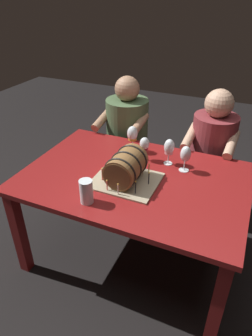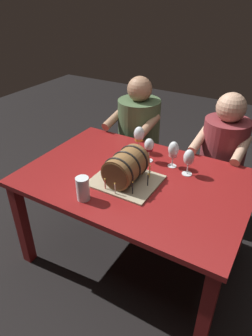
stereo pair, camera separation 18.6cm
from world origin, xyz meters
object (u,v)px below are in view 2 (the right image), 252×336
(wine_glass_rose, at_px, (173,150))
(person_seated_left, at_px, (138,143))
(beer_pint, at_px, (83,189))
(dining_table, at_px, (135,188))
(wine_glass_empty, at_px, (189,158))
(person_seated_right, at_px, (220,166))
(wine_glass_amber, at_px, (139,135))
(wine_glass_red, at_px, (149,146))
(barrel_cake, at_px, (126,168))

(wine_glass_rose, bearing_deg, person_seated_left, 136.88)
(wine_glass_rose, height_order, beer_pint, wine_glass_rose)
(dining_table, relative_size, wine_glass_empty, 8.01)
(beer_pint, relative_size, person_seated_left, 0.13)
(dining_table, xyz_separation_m, beer_pint, (-0.15, -0.36, 0.16))
(wine_glass_rose, xyz_separation_m, person_seated_right, (0.23, 0.50, -0.31))
(dining_table, height_order, person_seated_left, person_seated_left)
(dining_table, height_order, person_seated_right, person_seated_right)
(wine_glass_amber, distance_m, wine_glass_empty, 0.45)
(wine_glass_empty, bearing_deg, beer_pint, -127.02)
(wine_glass_red, height_order, person_seated_right, person_seated_right)
(person_seated_right, bearing_deg, dining_table, -117.01)
(wine_glass_red, xyz_separation_m, wine_glass_empty, (0.30, -0.03, 0.00))
(person_seated_left, bearing_deg, person_seated_right, -0.02)
(wine_glass_empty, xyz_separation_m, beer_pint, (-0.42, -0.56, -0.05))
(dining_table, distance_m, barrel_cake, 0.21)
(dining_table, xyz_separation_m, wine_glass_empty, (0.28, 0.20, 0.22))
(wine_glass_amber, height_order, beer_pint, wine_glass_amber)
(dining_table, xyz_separation_m, wine_glass_red, (-0.02, 0.23, 0.21))
(wine_glass_red, xyz_separation_m, wine_glass_rose, (0.17, 0.02, 0.01))
(wine_glass_red, bearing_deg, wine_glass_rose, 4.98)
(wine_glass_amber, distance_m, person_seated_right, 0.75)
(wine_glass_amber, relative_size, beer_pint, 1.35)
(barrel_cake, distance_m, person_seated_left, 0.94)
(person_seated_left, bearing_deg, wine_glass_rose, -43.12)
(wine_glass_red, relative_size, wine_glass_rose, 0.92)
(barrel_cake, xyz_separation_m, person_seated_right, (0.40, 0.82, -0.29))
(wine_glass_rose, relative_size, person_seated_left, 0.16)
(wine_glass_amber, bearing_deg, barrel_cake, -72.51)
(dining_table, relative_size, wine_glass_rose, 7.74)
(person_seated_right, bearing_deg, wine_glass_red, -127.82)
(wine_glass_red, bearing_deg, dining_table, -84.98)
(person_seated_right, bearing_deg, wine_glass_amber, -141.78)
(barrel_cake, height_order, person_seated_right, person_seated_right)
(wine_glass_empty, distance_m, beer_pint, 0.71)
(person_seated_right, bearing_deg, wine_glass_empty, -100.45)
(dining_table, bearing_deg, wine_glass_red, 95.02)
(beer_pint, height_order, person_seated_right, person_seated_right)
(wine_glass_empty, relative_size, person_seated_left, 0.16)
(person_seated_right, bearing_deg, wine_glass_rose, -114.27)
(wine_glass_red, distance_m, person_seated_left, 0.69)
(wine_glass_rose, xyz_separation_m, beer_pint, (-0.30, -0.61, -0.05))
(beer_pint, distance_m, person_seated_left, 1.16)
(dining_table, bearing_deg, person_seated_right, 62.99)
(wine_glass_rose, relative_size, wine_glass_amber, 0.96)
(dining_table, distance_m, person_seated_right, 0.84)
(wine_glass_amber, distance_m, beer_pint, 0.69)
(wine_glass_red, distance_m, wine_glass_empty, 0.30)
(wine_glass_empty, relative_size, person_seated_right, 0.16)
(barrel_cake, distance_m, beer_pint, 0.31)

